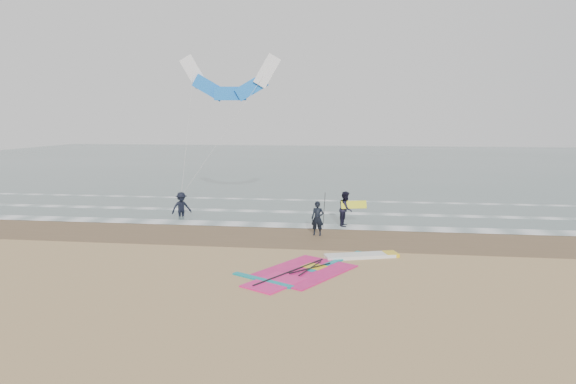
# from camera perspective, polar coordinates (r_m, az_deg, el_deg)

# --- Properties ---
(ground) EXTENTS (120.00, 120.00, 0.00)m
(ground) POSITION_cam_1_polar(r_m,az_deg,el_deg) (18.11, 0.78, -9.19)
(ground) COLOR tan
(ground) RESTS_ON ground
(sea_water) EXTENTS (120.00, 80.00, 0.02)m
(sea_water) POSITION_cam_1_polar(r_m,az_deg,el_deg) (65.41, 5.97, 3.34)
(sea_water) COLOR #47605E
(sea_water) RESTS_ON ground
(wet_sand_band) EXTENTS (120.00, 5.00, 0.01)m
(wet_sand_band) POSITION_cam_1_polar(r_m,az_deg,el_deg) (23.87, 2.56, -4.93)
(wet_sand_band) COLOR brown
(wet_sand_band) RESTS_ON ground
(foam_waterline) EXTENTS (120.00, 9.15, 0.02)m
(foam_waterline) POSITION_cam_1_polar(r_m,az_deg,el_deg) (28.19, 3.40, -2.86)
(foam_waterline) COLOR white
(foam_waterline) RESTS_ON ground
(windsurf_rig) EXTENTS (5.96, 5.64, 0.14)m
(windsurf_rig) POSITION_cam_1_polar(r_m,az_deg,el_deg) (18.94, 3.69, -8.31)
(windsurf_rig) COLOR white
(windsurf_rig) RESTS_ON ground
(person_standing) EXTENTS (0.64, 0.47, 1.61)m
(person_standing) POSITION_cam_1_polar(r_m,az_deg,el_deg) (23.92, 3.30, -2.95)
(person_standing) COLOR black
(person_standing) RESTS_ON ground
(person_walking) EXTENTS (0.79, 0.95, 1.78)m
(person_walking) POSITION_cam_1_polar(r_m,az_deg,el_deg) (26.08, 6.44, -1.87)
(person_walking) COLOR black
(person_walking) RESTS_ON ground
(person_wading) EXTENTS (1.28, 1.20, 1.74)m
(person_wading) POSITION_cam_1_polar(r_m,az_deg,el_deg) (28.97, -11.78, -1.04)
(person_wading) COLOR black
(person_wading) RESTS_ON ground
(held_pole) EXTENTS (0.17, 0.86, 1.82)m
(held_pole) POSITION_cam_1_polar(r_m,az_deg,el_deg) (23.83, 4.02, -2.07)
(held_pole) COLOR black
(held_pole) RESTS_ON ground
(carried_kiteboard) EXTENTS (1.30, 0.51, 0.39)m
(carried_kiteboard) POSITION_cam_1_polar(r_m,az_deg,el_deg) (25.94, 7.32, -1.41)
(carried_kiteboard) COLOR yellow
(carried_kiteboard) RESTS_ON ground
(surf_kite) EXTENTS (5.86, 2.33, 7.91)m
(surf_kite) POSITION_cam_1_polar(r_m,az_deg,el_deg) (29.99, -6.47, 11.99)
(surf_kite) COLOR white
(surf_kite) RESTS_ON ground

